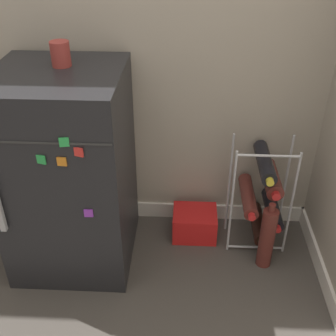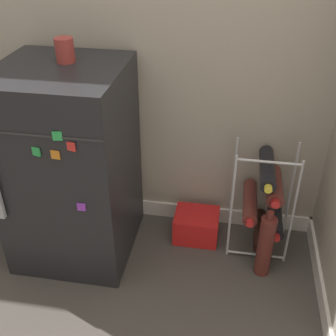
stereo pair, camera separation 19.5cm
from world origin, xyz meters
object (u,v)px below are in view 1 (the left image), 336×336
(mini_fridge, at_px, (69,173))
(soda_box, at_px, (195,223))
(fridge_top_cup, at_px, (60,54))
(loose_bottle_floor, at_px, (267,238))
(wine_rack, at_px, (263,194))

(mini_fridge, relative_size, soda_box, 4.16)
(soda_box, relative_size, fridge_top_cup, 2.28)
(soda_box, distance_m, loose_bottle_floor, 0.41)
(wine_rack, distance_m, soda_box, 0.40)
(mini_fridge, distance_m, loose_bottle_floor, 0.98)
(soda_box, bearing_deg, loose_bottle_floor, -30.29)
(loose_bottle_floor, bearing_deg, wine_rack, 94.34)
(fridge_top_cup, bearing_deg, loose_bottle_floor, -7.47)
(fridge_top_cup, bearing_deg, wine_rack, 3.07)
(mini_fridge, distance_m, soda_box, 0.73)
(wine_rack, relative_size, loose_bottle_floor, 1.60)
(soda_box, bearing_deg, wine_rack, -5.44)
(soda_box, xyz_separation_m, loose_bottle_floor, (0.34, -0.20, 0.09))
(mini_fridge, xyz_separation_m, wine_rack, (0.92, 0.12, -0.17))
(mini_fridge, height_order, fridge_top_cup, fridge_top_cup)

